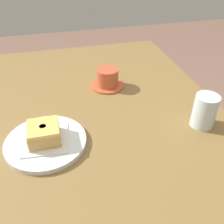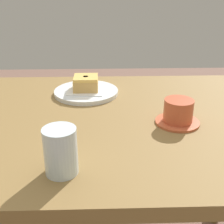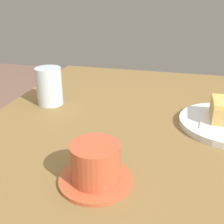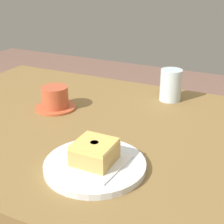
# 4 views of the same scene
# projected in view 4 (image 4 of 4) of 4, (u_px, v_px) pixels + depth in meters

# --- Properties ---
(table) EXTENTS (1.13, 0.79, 0.72)m
(table) POSITION_uv_depth(u_px,v_px,m) (89.00, 158.00, 1.00)
(table) COLOR olive
(table) RESTS_ON ground_plane
(plate_glazed_square) EXTENTS (0.23, 0.23, 0.01)m
(plate_glazed_square) POSITION_uv_depth(u_px,v_px,m) (95.00, 165.00, 0.74)
(plate_glazed_square) COLOR white
(plate_glazed_square) RESTS_ON table
(napkin_glazed_square) EXTENTS (0.14, 0.14, 0.00)m
(napkin_glazed_square) POSITION_uv_depth(u_px,v_px,m) (95.00, 162.00, 0.74)
(napkin_glazed_square) COLOR white
(napkin_glazed_square) RESTS_ON plate_glazed_square
(donut_glazed_square) EXTENTS (0.08, 0.08, 0.05)m
(donut_glazed_square) POSITION_uv_depth(u_px,v_px,m) (95.00, 152.00, 0.73)
(donut_glazed_square) COLOR tan
(donut_glazed_square) RESTS_ON napkin_glazed_square
(water_glass) EXTENTS (0.07, 0.07, 0.10)m
(water_glass) POSITION_uv_depth(u_px,v_px,m) (171.00, 85.00, 1.10)
(water_glass) COLOR silver
(water_glass) RESTS_ON table
(coffee_cup) EXTENTS (0.13, 0.13, 0.07)m
(coffee_cup) POSITION_uv_depth(u_px,v_px,m) (55.00, 98.00, 1.04)
(coffee_cup) COLOR #C55934
(coffee_cup) RESTS_ON table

